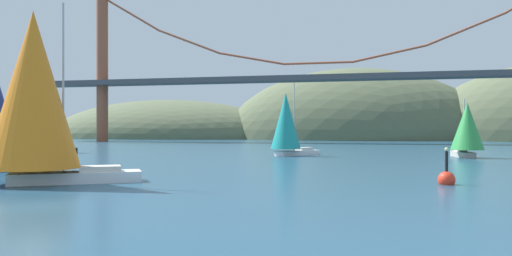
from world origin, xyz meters
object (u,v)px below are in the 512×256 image
object	(u,v)px
sailboat_yellow_sail	(45,117)
channel_buoy	(447,179)
sailboat_green_sail	(467,128)
sailboat_orange_sail	(35,93)
sailboat_teal_sail	(287,123)

from	to	relation	value
sailboat_yellow_sail	channel_buoy	world-z (taller)	sailboat_yellow_sail
sailboat_yellow_sail	channel_buoy	distance (m)	59.83
sailboat_green_sail	sailboat_yellow_sail	size ratio (longest dim) A/B	0.69
sailboat_orange_sail	channel_buoy	world-z (taller)	sailboat_orange_sail
sailboat_green_sail	sailboat_teal_sail	distance (m)	21.58
sailboat_green_sail	sailboat_yellow_sail	xyz separation A→B (m)	(-57.02, -1.21, 1.50)
channel_buoy	sailboat_green_sail	bearing A→B (deg)	80.49
sailboat_green_sail	sailboat_orange_sail	distance (m)	48.42
sailboat_green_sail	sailboat_teal_sail	bearing A→B (deg)	-176.66
sailboat_teal_sail	sailboat_orange_sail	bearing A→B (deg)	-104.66
sailboat_orange_sail	sailboat_green_sail	bearing A→B (deg)	50.25
sailboat_teal_sail	sailboat_orange_sail	size ratio (longest dim) A/B	0.79
sailboat_teal_sail	channel_buoy	distance (m)	33.85
sailboat_green_sail	channel_buoy	bearing A→B (deg)	-99.51
sailboat_teal_sail	channel_buoy	world-z (taller)	sailboat_teal_sail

